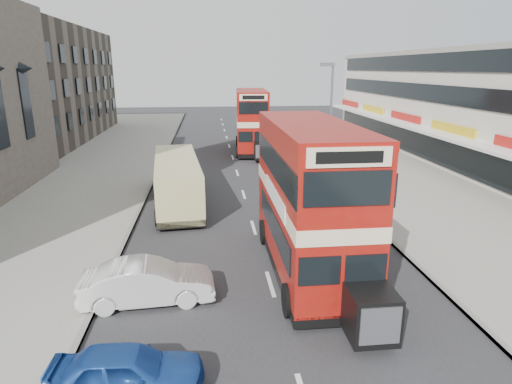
# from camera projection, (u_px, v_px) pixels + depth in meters

# --- Properties ---
(ground) EXTENTS (160.00, 160.00, 0.00)m
(ground) POSITION_uv_depth(u_px,v_px,m) (279.00, 313.00, 14.34)
(ground) COLOR #28282B
(ground) RESTS_ON ground
(road_surface) EXTENTS (12.00, 90.00, 0.01)m
(road_surface) POSITION_uv_depth(u_px,v_px,m) (237.00, 173.00, 33.45)
(road_surface) COLOR #28282B
(road_surface) RESTS_ON ground
(pavement_right) EXTENTS (12.00, 90.00, 0.15)m
(pavement_right) POSITION_uv_depth(u_px,v_px,m) (387.00, 168.00, 34.70)
(pavement_right) COLOR gray
(pavement_right) RESTS_ON ground
(pavement_left) EXTENTS (12.00, 90.00, 0.15)m
(pavement_left) POSITION_uv_depth(u_px,v_px,m) (75.00, 176.00, 32.16)
(pavement_left) COLOR gray
(pavement_left) RESTS_ON ground
(kerb_left) EXTENTS (0.20, 90.00, 0.16)m
(kerb_left) POSITION_uv_depth(u_px,v_px,m) (156.00, 174.00, 32.78)
(kerb_left) COLOR gray
(kerb_left) RESTS_ON ground
(kerb_right) EXTENTS (0.20, 90.00, 0.16)m
(kerb_right) POSITION_uv_depth(u_px,v_px,m) (315.00, 170.00, 34.08)
(kerb_right) COLOR gray
(kerb_right) RESTS_ON ground
(brick_terrace) EXTENTS (14.00, 28.00, 12.00)m
(brick_terrace) POSITION_uv_depth(u_px,v_px,m) (21.00, 85.00, 46.67)
(brick_terrace) COLOR #66594C
(brick_terrace) RESTS_ON ground
(commercial_row) EXTENTS (9.90, 46.20, 9.30)m
(commercial_row) POSITION_uv_depth(u_px,v_px,m) (474.00, 106.00, 36.19)
(commercial_row) COLOR beige
(commercial_row) RESTS_ON ground
(street_lamp) EXTENTS (1.00, 0.20, 8.12)m
(street_lamp) POSITION_uv_depth(u_px,v_px,m) (330.00, 112.00, 30.92)
(street_lamp) COLOR slate
(street_lamp) RESTS_ON ground
(bus_main) EXTENTS (2.83, 10.26, 5.65)m
(bus_main) POSITION_uv_depth(u_px,v_px,m) (310.00, 198.00, 16.62)
(bus_main) COLOR black
(bus_main) RESTS_ON ground
(bus_second) EXTENTS (3.35, 10.31, 5.60)m
(bus_second) POSITION_uv_depth(u_px,v_px,m) (252.00, 121.00, 41.19)
(bus_second) COLOR black
(bus_second) RESTS_ON ground
(coach) EXTENTS (3.33, 9.78, 2.54)m
(coach) POSITION_uv_depth(u_px,v_px,m) (177.00, 179.00, 25.45)
(coach) COLOR black
(coach) RESTS_ON ground
(car_left_near) EXTENTS (3.83, 1.66, 1.29)m
(car_left_near) POSITION_uv_depth(u_px,v_px,m) (127.00, 371.00, 10.62)
(car_left_near) COLOR #1C469C
(car_left_near) RESTS_ON ground
(car_left_front) EXTENTS (4.57, 1.86, 1.47)m
(car_left_front) POSITION_uv_depth(u_px,v_px,m) (148.00, 282.00, 14.82)
(car_left_front) COLOR white
(car_left_front) RESTS_ON ground
(car_right_a) EXTENTS (4.99, 2.56, 1.38)m
(car_right_a) POSITION_uv_depth(u_px,v_px,m) (322.00, 183.00, 27.76)
(car_right_a) COLOR maroon
(car_right_a) RESTS_ON ground
(car_right_b) EXTENTS (4.83, 2.25, 1.34)m
(car_right_b) POSITION_uv_depth(u_px,v_px,m) (288.00, 155.00, 36.63)
(car_right_b) COLOR red
(car_right_b) RESTS_ON ground
(car_right_c) EXTENTS (4.05, 1.99, 1.33)m
(car_right_c) POSITION_uv_depth(u_px,v_px,m) (275.00, 137.00, 46.42)
(car_right_c) COLOR #5F97BF
(car_right_c) RESTS_ON ground
(pedestrian_near) EXTENTS (0.74, 0.61, 1.74)m
(pedestrian_near) POSITION_uv_depth(u_px,v_px,m) (366.00, 177.00, 28.05)
(pedestrian_near) COLOR gray
(pedestrian_near) RESTS_ON pavement_right
(pedestrian_far) EXTENTS (1.01, 0.45, 1.70)m
(pedestrian_far) POSITION_uv_depth(u_px,v_px,m) (321.00, 138.00, 43.95)
(pedestrian_far) COLOR gray
(pedestrian_far) RESTS_ON pavement_right
(cyclist) EXTENTS (0.67, 1.63, 2.12)m
(cyclist) POSITION_uv_depth(u_px,v_px,m) (292.00, 158.00, 35.36)
(cyclist) COLOR gray
(cyclist) RESTS_ON ground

